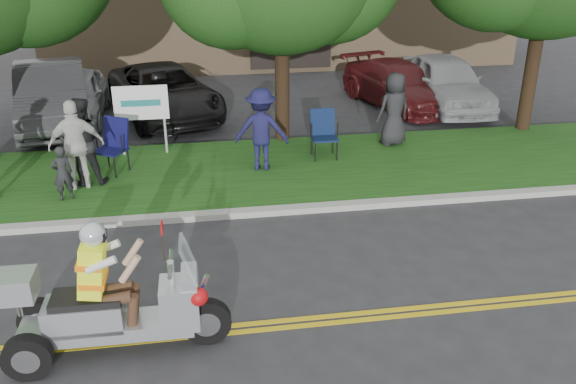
{
  "coord_description": "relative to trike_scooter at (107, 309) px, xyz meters",
  "views": [
    {
      "loc": [
        -1.74,
        -7.47,
        5.14
      ],
      "look_at": [
        -0.2,
        2.0,
        0.91
      ],
      "focal_mm": 38.0,
      "sensor_mm": 36.0,
      "label": 1
    }
  ],
  "objects": [
    {
      "name": "ground",
      "position": [
        2.98,
        0.7,
        -0.66
      ],
      "size": [
        120.0,
        120.0,
        0.0
      ],
      "primitive_type": "plane",
      "color": "#28282B",
      "rests_on": "ground"
    },
    {
      "name": "centerline_near",
      "position": [
        2.98,
        0.12,
        -0.65
      ],
      "size": [
        60.0,
        0.1,
        0.01
      ],
      "primitive_type": "cube",
      "color": "gold",
      "rests_on": "ground"
    },
    {
      "name": "centerline_far",
      "position": [
        2.98,
        0.28,
        -0.65
      ],
      "size": [
        60.0,
        0.1,
        0.01
      ],
      "primitive_type": "cube",
      "color": "gold",
      "rests_on": "ground"
    },
    {
      "name": "curb",
      "position": [
        2.98,
        3.75,
        -0.6
      ],
      "size": [
        60.0,
        0.25,
        0.12
      ],
      "primitive_type": "cube",
      "color": "#A8A89E",
      "rests_on": "ground"
    },
    {
      "name": "grass_verge",
      "position": [
        2.98,
        5.9,
        -0.6
      ],
      "size": [
        60.0,
        4.0,
        0.1
      ],
      "primitive_type": "cube",
      "color": "#174512",
      "rests_on": "ground"
    },
    {
      "name": "commercial_building",
      "position": [
        4.98,
        19.68,
        1.35
      ],
      "size": [
        18.0,
        8.2,
        4.0
      ],
      "color": "#9E7F5B",
      "rests_on": "ground"
    },
    {
      "name": "business_sign",
      "position": [
        0.08,
        7.3,
        0.6
      ],
      "size": [
        1.25,
        0.06,
        1.75
      ],
      "color": "silver",
      "rests_on": "ground"
    },
    {
      "name": "trike_scooter",
      "position": [
        0.0,
        0.0,
        0.0
      ],
      "size": [
        2.86,
        0.96,
        1.88
      ],
      "rotation": [
        0.0,
        0.0,
        -0.01
      ],
      "color": "black",
      "rests_on": "ground"
    },
    {
      "name": "lawn_chair_a",
      "position": [
        -0.52,
        6.3,
        0.11
      ],
      "size": [
        0.86,
        0.87,
        1.18
      ],
      "rotation": [
        0.0,
        0.0,
        -0.54
      ],
      "color": "black",
      "rests_on": "grass_verge"
    },
    {
      "name": "lawn_chair_b",
      "position": [
        4.23,
        6.48,
        0.07
      ],
      "size": [
        0.59,
        0.61,
        1.11
      ],
      "rotation": [
        0.0,
        0.0,
        -0.02
      ],
      "color": "black",
      "rests_on": "grass_verge"
    },
    {
      "name": "spectator_adult_mid",
      "position": [
        -1.06,
        5.65,
        0.37
      ],
      "size": [
        0.91,
        0.71,
        1.84
      ],
      "primitive_type": "imported",
      "rotation": [
        0.0,
        0.0,
        3.16
      ],
      "color": "black",
      "rests_on": "grass_verge"
    },
    {
      "name": "spectator_adult_right",
      "position": [
        -1.12,
        5.42,
        0.38
      ],
      "size": [
        1.15,
        0.62,
        1.86
      ],
      "primitive_type": "imported",
      "rotation": [
        0.0,
        0.0,
        3.3
      ],
      "color": "silver",
      "rests_on": "grass_verge"
    },
    {
      "name": "spectator_chair_a",
      "position": [
        2.71,
        5.89,
        0.36
      ],
      "size": [
        1.3,
        0.91,
        1.83
      ],
      "primitive_type": "imported",
      "rotation": [
        0.0,
        0.0,
        2.93
      ],
      "color": "#171740",
      "rests_on": "grass_verge"
    },
    {
      "name": "spectator_chair_b",
      "position": [
        6.1,
        7.02,
        0.35
      ],
      "size": [
        1.01,
        0.81,
        1.79
      ],
      "primitive_type": "imported",
      "rotation": [
        0.0,
        0.0,
        3.45
      ],
      "color": "black",
      "rests_on": "grass_verge"
    },
    {
      "name": "child_left",
      "position": [
        -1.36,
        4.86,
        0.0
      ],
      "size": [
        0.48,
        0.41,
        1.11
      ],
      "primitive_type": "imported",
      "rotation": [
        0.0,
        0.0,
        3.56
      ],
      "color": "black",
      "rests_on": "grass_verge"
    },
    {
      "name": "parked_car_far_left",
      "position": [
        -2.02,
        10.78,
        0.04
      ],
      "size": [
        1.75,
        4.12,
        1.39
      ],
      "primitive_type": "imported",
      "rotation": [
        0.0,
        0.0,
        0.03
      ],
      "color": "#ADAFB5",
      "rests_on": "ground"
    },
    {
      "name": "parked_car_left",
      "position": [
        -2.52,
        10.34,
        0.19
      ],
      "size": [
        2.7,
        5.37,
        1.69
      ],
      "primitive_type": "imported",
      "rotation": [
        0.0,
        0.0,
        0.18
      ],
      "color": "#303033",
      "rests_on": "ground"
    },
    {
      "name": "parked_car_mid",
      "position": [
        0.48,
        10.72,
        0.06
      ],
      "size": [
        3.78,
        5.64,
        1.44
      ],
      "primitive_type": "imported",
      "rotation": [
        0.0,
        0.0,
        0.29
      ],
      "color": "black",
      "rests_on": "ground"
    },
    {
      "name": "parked_car_right",
      "position": [
        7.48,
        10.7,
        -0.0
      ],
      "size": [
        3.01,
        4.85,
        1.31
      ],
      "primitive_type": "imported",
      "rotation": [
        0.0,
        0.0,
        0.28
      ],
      "color": "#4A1113",
      "rests_on": "ground"
    },
    {
      "name": "parked_car_far_right",
      "position": [
        8.82,
        10.36,
        0.12
      ],
      "size": [
        1.96,
        4.62,
        1.56
      ],
      "primitive_type": "imported",
      "rotation": [
        0.0,
        0.0,
        -0.03
      ],
      "color": "#9C9FA2",
      "rests_on": "ground"
    }
  ]
}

